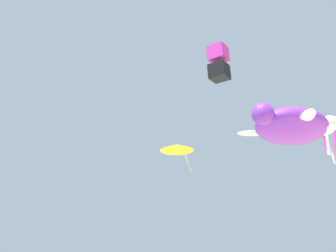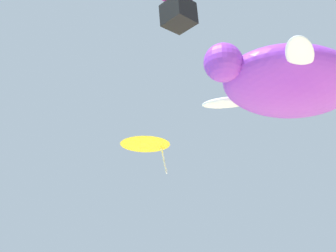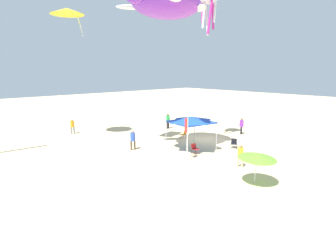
% 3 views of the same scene
% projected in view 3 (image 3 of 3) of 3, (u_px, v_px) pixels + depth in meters
% --- Properties ---
extents(ground, '(120.00, 120.00, 0.10)m').
position_uv_depth(ground, '(206.00, 140.00, 28.07)').
color(ground, '#D6BC8C').
extents(canopy_tent, '(3.61, 3.71, 2.99)m').
position_uv_depth(canopy_tent, '(191.00, 120.00, 23.89)').
color(canopy_tent, '#B7B7BC').
rests_on(canopy_tent, ground).
extents(beach_umbrella, '(2.31, 2.30, 2.04)m').
position_uv_depth(beach_umbrella, '(258.00, 156.00, 16.84)').
color(beach_umbrella, silver).
rests_on(beach_umbrella, ground).
extents(folding_chair_near_cooler, '(0.67, 0.74, 0.82)m').
position_uv_depth(folding_chair_near_cooler, '(184.00, 134.00, 28.62)').
color(folding_chair_near_cooler, black).
rests_on(folding_chair_near_cooler, ground).
extents(folding_chair_right_of_tent, '(0.69, 0.61, 0.82)m').
position_uv_depth(folding_chair_right_of_tent, '(195.00, 148.00, 23.36)').
color(folding_chair_right_of_tent, black).
rests_on(folding_chair_right_of_tent, ground).
extents(folding_chair_facing_ocean, '(0.78, 0.81, 0.82)m').
position_uv_depth(folding_chair_facing_ocean, '(234.00, 143.00, 25.05)').
color(folding_chair_facing_ocean, black).
rests_on(folding_chair_facing_ocean, ground).
extents(banner_flag, '(0.36, 0.06, 3.45)m').
position_uv_depth(banner_flag, '(187.00, 135.00, 21.10)').
color(banner_flag, silver).
rests_on(banner_flag, ground).
extents(person_far_stroller, '(0.41, 0.40, 1.67)m').
position_uv_depth(person_far_stroller, '(240.00, 154.00, 19.99)').
color(person_far_stroller, '#C6B28C').
rests_on(person_far_stroller, ground).
extents(person_by_tent, '(0.40, 0.40, 1.70)m').
position_uv_depth(person_by_tent, '(72.00, 125.00, 30.51)').
color(person_by_tent, slate).
rests_on(person_by_tent, ground).
extents(person_kite_handler, '(0.43, 0.47, 1.79)m').
position_uv_depth(person_kite_handler, '(133.00, 138.00, 24.32)').
color(person_kite_handler, brown).
rests_on(person_kite_handler, ground).
extents(person_near_umbrella, '(0.43, 0.45, 1.81)m').
position_uv_depth(person_near_umbrella, '(242.00, 125.00, 30.36)').
color(person_near_umbrella, black).
rests_on(person_near_umbrella, ground).
extents(person_watching_sky, '(0.44, 0.46, 1.84)m').
position_uv_depth(person_watching_sky, '(168.00, 120.00, 33.28)').
color(person_watching_sky, black).
rests_on(person_watching_sky, ground).
extents(kite_turtle_purple, '(6.61, 7.51, 2.36)m').
position_uv_depth(kite_turtle_purple, '(166.00, 3.00, 21.27)').
color(kite_turtle_purple, purple).
extents(kite_delta_yellow, '(3.46, 3.45, 2.44)m').
position_uv_depth(kite_delta_yellow, '(67.00, 11.00, 26.02)').
color(kite_delta_yellow, yellow).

